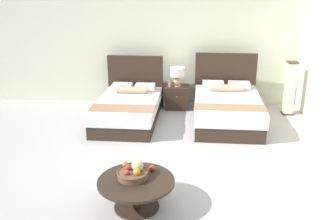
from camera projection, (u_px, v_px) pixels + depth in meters
ground_plane at (175, 158)px, 6.25m from camera, size 9.24×9.53×0.02m
wall_back at (179, 49)px, 8.60m from camera, size 9.24×0.12×2.57m
bed_near_window at (129, 108)px, 7.76m from camera, size 1.32×2.12×1.19m
bed_near_corner at (227, 108)px, 7.65m from camera, size 1.42×2.10×1.27m
nightstand at (177, 97)px, 8.50m from camera, size 0.53×0.44×0.52m
table_lamp at (177, 74)px, 8.33m from camera, size 0.33×0.33×0.43m
vase at (170, 84)px, 8.36m from camera, size 0.09×0.09×0.14m
coffee_table at (136, 187)px, 4.79m from camera, size 0.99×0.99×0.40m
fruit_bowl at (133, 173)px, 4.79m from camera, size 0.41×0.41×0.23m
loose_apple at (152, 168)px, 4.98m from camera, size 0.08×0.08×0.08m
loose_orange at (125, 164)px, 5.08m from camera, size 0.08×0.08×0.08m
floor_lamp_corner at (290, 88)px, 8.03m from camera, size 0.23×0.23×1.17m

